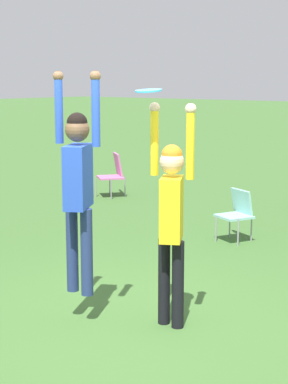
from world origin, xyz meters
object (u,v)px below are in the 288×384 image
object	(u,v)px
person_defending	(171,210)
camping_chair_3	(114,172)
camping_chair_1	(237,211)
person_jumping	(78,177)
frisbee	(148,91)

from	to	relation	value
person_defending	camping_chair_3	size ratio (longest dim) A/B	2.47
person_defending	camping_chair_1	xyz separation A→B (m)	(-1.28, 3.37, -0.72)
person_jumping	person_defending	size ratio (longest dim) A/B	1.00
person_jumping	person_defending	world-z (taller)	person_jumping
person_jumping	camping_chair_1	bearing A→B (deg)	-23.65
person_jumping	camping_chair_3	world-z (taller)	person_jumping
person_jumping	camping_chair_1	size ratio (longest dim) A/B	2.86
person_jumping	frisbee	distance (m)	1.10
person_defending	frisbee	distance (m)	1.16
camping_chair_3	person_defending	bearing A→B (deg)	173.94
frisbee	person_jumping	bearing A→B (deg)	-153.91
camping_chair_1	camping_chair_3	world-z (taller)	camping_chair_3
person_jumping	person_defending	xyz separation A→B (m)	(0.79, 0.48, -0.30)
person_jumping	frisbee	world-z (taller)	person_jumping
camping_chair_3	camping_chair_1	bearing A→B (deg)	-164.71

